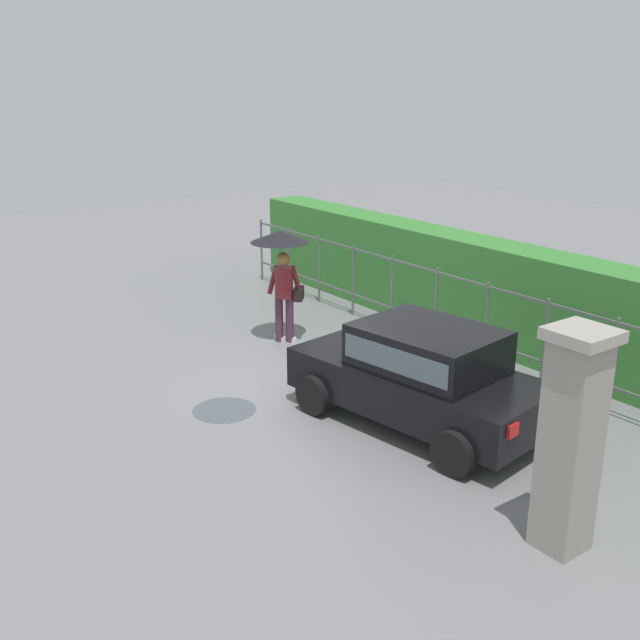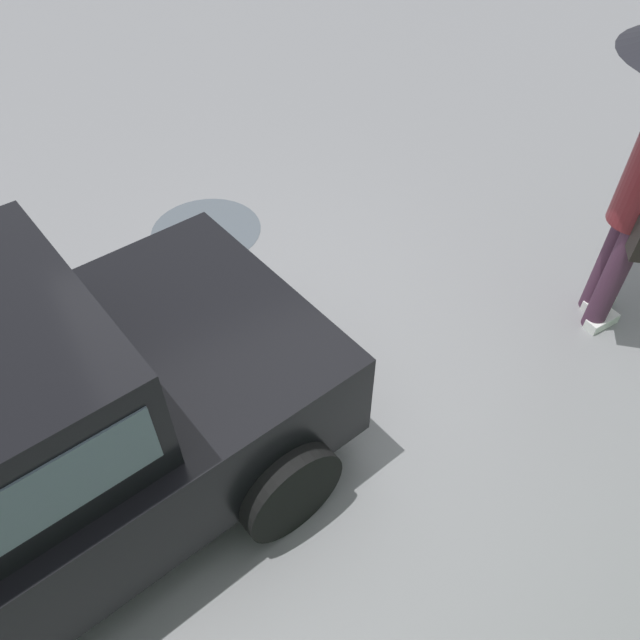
# 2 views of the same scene
# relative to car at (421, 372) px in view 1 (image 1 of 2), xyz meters

# --- Properties ---
(ground_plane) EXTENTS (40.00, 40.00, 0.00)m
(ground_plane) POSITION_rel_car_xyz_m (-1.97, -0.23, -0.80)
(ground_plane) COLOR slate
(car) EXTENTS (3.92, 2.30, 1.48)m
(car) POSITION_rel_car_xyz_m (0.00, 0.00, 0.00)
(car) COLOR black
(car) RESTS_ON ground
(pedestrian) EXTENTS (1.09, 1.09, 2.10)m
(pedestrian) POSITION_rel_car_xyz_m (-4.19, 0.41, 0.81)
(pedestrian) COLOR #47283D
(pedestrian) RESTS_ON ground
(gate_pillar) EXTENTS (0.60, 0.60, 2.42)m
(gate_pillar) POSITION_rel_car_xyz_m (3.01, -0.81, 0.44)
(gate_pillar) COLOR gray
(gate_pillar) RESTS_ON ground
(fence_section) EXTENTS (12.16, 0.05, 1.50)m
(fence_section) POSITION_rel_car_xyz_m (-2.24, 2.46, 0.02)
(fence_section) COLOR #59605B
(fence_section) RESTS_ON ground
(hedge_row) EXTENTS (13.11, 0.90, 1.90)m
(hedge_row) POSITION_rel_car_xyz_m (-2.24, 3.49, 0.15)
(hedge_row) COLOR #387F33
(hedge_row) RESTS_ON ground
(puddle_near) EXTENTS (0.95, 0.95, 0.00)m
(puddle_near) POSITION_rel_car_xyz_m (-2.06, -2.04, -0.80)
(puddle_near) COLOR #4C545B
(puddle_near) RESTS_ON ground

